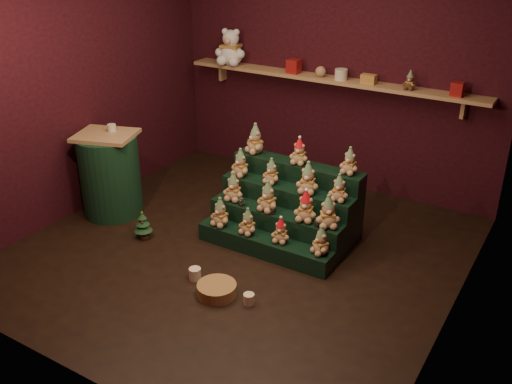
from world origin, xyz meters
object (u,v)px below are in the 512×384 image
Objects in this scene: riser_tier_front at (264,246)px; wicker_basket at (217,290)px; snow_globe_b at (272,210)px; side_table at (110,174)px; white_bear at (231,42)px; brown_bear at (410,80)px; mug_left at (195,274)px; mini_christmas_tree at (143,225)px; snow_globe_a at (242,201)px; mug_right at (249,299)px; snow_globe_c at (317,223)px.

wicker_basket is (0.00, -0.79, -0.04)m from riser_tier_front.
snow_globe_b is 0.10× the size of side_table.
side_table is at bearing -176.61° from riser_tier_front.
white_bear is at bearing 60.49° from side_table.
brown_bear is at bearing 67.80° from riser_tier_front.
riser_tier_front is 0.76m from mug_left.
white_bear is (-1.52, 1.75, 1.50)m from riser_tier_front.
brown_bear is (1.91, 2.12, 1.27)m from mini_christmas_tree.
snow_globe_a is 2.17m from brown_bear.
snow_globe_a reaches higher than mug_right.
mini_christmas_tree is at bearing 160.59° from wicker_basket.
white_bear reaches higher than mug_left.
side_table is at bearing 159.42° from mug_left.
riser_tier_front is at bearing -24.22° from snow_globe_a.
white_bear is at bearing 126.09° from mug_right.
white_bear is (-1.51, 1.59, 1.19)m from snow_globe_b.
snow_globe_a is (-0.36, 0.16, 0.32)m from riser_tier_front.
mini_christmas_tree is at bearing -40.58° from side_table.
snow_globe_c reaches higher than mini_christmas_tree.
mug_left is 0.32× the size of wicker_basket.
brown_bear is (0.41, 2.51, 1.37)m from mug_right.
white_bear is at bearing 116.49° from mug_left.
wicker_basket is at bearing -39.30° from side_table.
side_table is 8.43× the size of mug_left.
wicker_basket is at bearing -172.45° from mug_right.
white_bear is at bearing 177.58° from brown_bear.
wicker_basket is (-0.30, -0.04, 0.01)m from mug_right.
snow_globe_c reaches higher than riser_tier_front.
white_bear is (-1.17, 1.59, 1.19)m from snow_globe_a.
side_table is (-1.85, -0.27, 0.05)m from snow_globe_b.
mug_left is (-0.78, -0.86, -0.34)m from snow_globe_c.
mug_right is (0.61, -0.06, -0.01)m from mug_left.
snow_globe_a is 1.18m from mug_right.
brown_bear is at bearing 74.39° from wicker_basket.
snow_globe_b is 0.16× the size of white_bear.
white_bear reaches higher than mug_right.
snow_globe_b is 1.87m from side_table.
snow_globe_c reaches higher than wicker_basket.
snow_globe_a is 0.93m from mug_left.
snow_globe_a is 0.47× the size of brown_bear.
snow_globe_b is at bearing -116.92° from brown_bear.
snow_globe_c is 0.14× the size of white_bear.
brown_bear reaches higher than riser_tier_front.
snow_globe_a reaches higher than snow_globe_c.
snow_globe_b is 2.50m from white_bear.
wicker_basket is (1.20, -0.42, -0.10)m from mini_christmas_tree.
brown_bear reaches higher than snow_globe_a.
snow_globe_a is at bearing -180.00° from snow_globe_b.
snow_globe_b is (0.35, 0.00, -0.00)m from snow_globe_a.
white_bear is at bearing 120.95° from wicker_basket.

